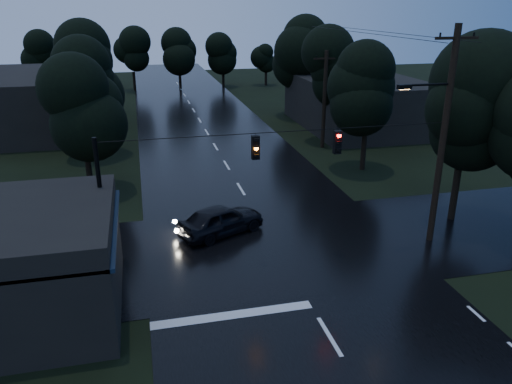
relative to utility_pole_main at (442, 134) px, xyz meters
name	(u,v)px	position (x,y,z in m)	size (l,w,h in m)	color
main_road	(216,147)	(-7.41, 19.00, -5.26)	(12.00, 120.00, 0.02)	black
cross_street	(275,247)	(-7.41, 1.00, -5.26)	(60.00, 9.00, 0.02)	black
building_far_right	(359,103)	(6.59, 23.00, -3.06)	(10.00, 14.00, 4.40)	black
building_far_left	(44,101)	(-21.41, 29.00, -2.76)	(10.00, 16.00, 5.00)	black
utility_pole_main	(442,134)	(0.00, 0.00, 0.00)	(3.50, 0.30, 10.00)	black
utility_pole_far	(324,99)	(0.89, 17.00, -1.38)	(2.00, 0.30, 7.50)	black
anchor_pole_left	(103,210)	(-14.91, 0.00, -2.26)	(0.18, 0.18, 6.00)	black
span_signals	(296,144)	(-6.85, -0.01, -0.01)	(15.00, 0.37, 1.12)	black
tree_corner_near	(468,107)	(2.59, 2.00, 0.74)	(4.48, 4.48, 9.44)	black
tree_left_a	(81,105)	(-16.41, 11.00, -0.02)	(3.92, 3.92, 8.26)	black
tree_left_b	(81,80)	(-17.01, 19.00, 0.36)	(4.20, 4.20, 8.85)	black
tree_left_c	(84,60)	(-17.61, 29.00, 0.74)	(4.48, 4.48, 9.44)	black
tree_right_a	(368,88)	(1.59, 11.00, 0.36)	(4.20, 4.20, 8.85)	black
tree_right_b	(332,67)	(2.19, 19.00, 0.74)	(4.48, 4.48, 9.44)	black
tree_right_c	(300,51)	(2.79, 29.00, 1.11)	(4.76, 4.76, 10.03)	black
car	(221,220)	(-9.65, 3.02, -4.51)	(1.78, 4.42, 1.50)	black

